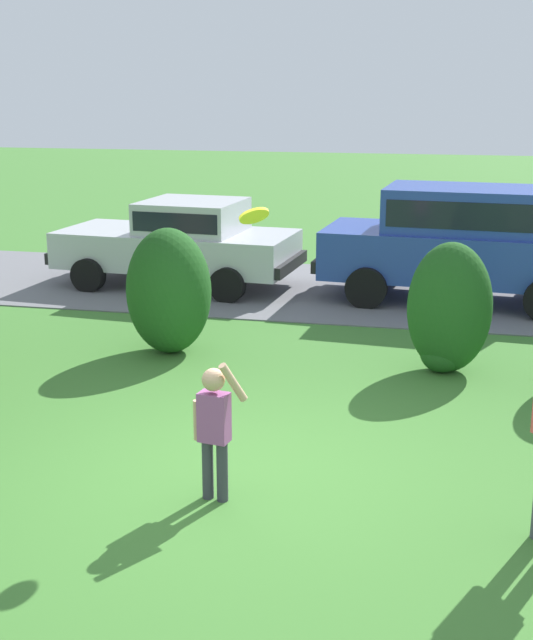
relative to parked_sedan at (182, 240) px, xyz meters
The scene contains 8 objects.
ground_plane 7.92m from the parked_sedan, 68.53° to the right, with size 80.00×80.00×0.00m, color #3D752D.
driveway_strip 3.00m from the parked_sedan, ahead, with size 28.00×4.40×0.02m, color slate.
shrub_near_tree 4.02m from the parked_sedan, 74.54° to the right, with size 1.15×1.12×1.71m.
shrub_centre_left 6.15m from the parked_sedan, 39.32° to the right, with size 1.06×0.86×1.67m.
parked_sedan is the anchor object (origin of this frame).
parked_suv 4.90m from the parked_sedan, ahead, with size 4.83×2.37×1.92m.
child_thrower 8.40m from the parked_sedan, 70.22° to the right, with size 0.47×0.23×1.29m.
frisbee 7.79m from the parked_sedan, 66.93° to the right, with size 0.32×0.26×0.25m.
Camera 1 is at (1.87, -7.15, 3.51)m, focal length 47.91 mm.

